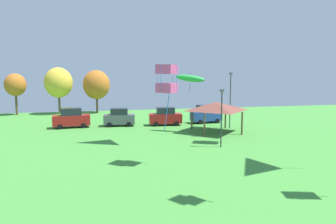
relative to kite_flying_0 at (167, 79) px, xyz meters
name	(u,v)px	position (x,y,z in m)	size (l,w,h in m)	color
kite_flying_0	(167,79)	(0.00, 0.00, 0.00)	(1.75, 1.75, 4.87)	#E54C93
kite_flying_1	(190,78)	(5.74, 12.61, -0.07)	(3.45, 2.67, 2.28)	green
parked_car_leftmost	(71,118)	(-8.30, 18.68, -5.18)	(4.73, 2.27, 2.55)	maroon
parked_car_second_from_left	(119,117)	(-2.19, 18.58, -5.25)	(4.21, 2.36, 2.39)	#4C5156
parked_car_third_from_left	(165,116)	(3.92, 17.79, -5.22)	(4.51, 2.38, 2.45)	maroon
parked_car_rightmost_in_row	(206,114)	(10.02, 18.51, -5.18)	(4.45, 2.42, 2.56)	#234299
park_pavilion	(216,106)	(8.64, 11.54, -3.35)	(5.82, 5.84, 3.60)	brown
light_post_0	(221,114)	(6.20, 4.31, -3.32)	(0.36, 0.20, 5.43)	#2D2D33
light_post_1	(230,97)	(11.43, 13.67, -2.48)	(0.36, 0.20, 7.07)	#2D2D33
treeline_tree_1	(15,85)	(-18.48, 34.19, -1.29)	(3.49, 3.49, 7.08)	brown
treeline_tree_2	(58,83)	(-11.52, 34.18, -0.94)	(4.79, 4.79, 8.13)	brown
treeline_tree_3	(96,85)	(-5.06, 34.11, -1.35)	(4.74, 4.74, 7.69)	brown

